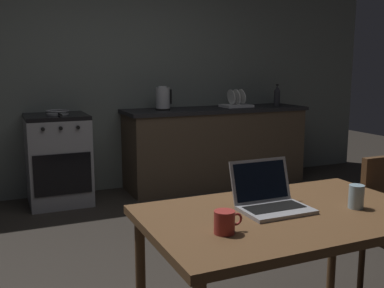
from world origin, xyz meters
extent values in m
plane|color=#2D2823|center=(0.00, 0.00, 0.00)|extent=(12.00, 12.00, 0.00)
cube|color=slate|center=(0.30, 2.46, 1.34)|extent=(6.40, 0.10, 2.67)
cube|color=#4C3D2D|center=(1.20, 2.11, 0.44)|extent=(2.10, 0.60, 0.87)
cube|color=black|center=(1.20, 2.11, 0.89)|extent=(2.16, 0.64, 0.04)
cube|color=gray|center=(-0.59, 2.11, 0.44)|extent=(0.60, 0.60, 0.87)
cube|color=black|center=(-0.59, 2.11, 0.89)|extent=(0.60, 0.60, 0.04)
cube|color=black|center=(-0.59, 1.80, 0.36)|extent=(0.54, 0.01, 0.40)
cylinder|color=black|center=(-0.75, 1.79, 0.81)|extent=(0.04, 0.02, 0.04)
cylinder|color=black|center=(-0.59, 1.79, 0.81)|extent=(0.04, 0.02, 0.04)
cylinder|color=black|center=(-0.43, 1.79, 0.81)|extent=(0.04, 0.02, 0.04)
cube|color=brown|center=(0.06, -0.86, 0.70)|extent=(1.33, 0.81, 0.04)
cylinder|color=brown|center=(-0.54, -0.51, 0.34)|extent=(0.05, 0.05, 0.68)
cylinder|color=brown|center=(0.67, -0.51, 0.34)|extent=(0.05, 0.05, 0.68)
cylinder|color=#4C331E|center=(0.74, -0.68, 0.21)|extent=(0.04, 0.04, 0.42)
cube|color=#99999E|center=(0.02, -0.84, 0.72)|extent=(0.32, 0.22, 0.02)
cube|color=black|center=(0.02, -0.82, 0.73)|extent=(0.28, 0.12, 0.00)
cube|color=#99999E|center=(0.02, -0.70, 0.83)|extent=(0.32, 0.07, 0.20)
cube|color=black|center=(0.02, -0.70, 0.83)|extent=(0.29, 0.06, 0.18)
cylinder|color=black|center=(0.55, 2.11, 0.92)|extent=(0.16, 0.16, 0.02)
cylinder|color=#B2B5BA|center=(0.55, 2.11, 1.04)|extent=(0.15, 0.15, 0.23)
cylinder|color=#B2B5BA|center=(0.55, 2.11, 1.17)|extent=(0.09, 0.09, 0.02)
cube|color=black|center=(0.64, 2.11, 1.06)|extent=(0.02, 0.02, 0.16)
cylinder|color=#2D2D33|center=(2.01, 2.06, 1.00)|extent=(0.07, 0.07, 0.18)
cone|color=#2D2D33|center=(2.01, 2.06, 1.12)|extent=(0.07, 0.07, 0.06)
cylinder|color=black|center=(2.01, 2.06, 1.16)|extent=(0.03, 0.03, 0.02)
cylinder|color=gray|center=(-0.58, 2.09, 0.92)|extent=(0.21, 0.21, 0.01)
torus|color=gray|center=(-0.58, 2.09, 0.95)|extent=(0.23, 0.23, 0.02)
cylinder|color=black|center=(-0.58, 1.89, 0.93)|extent=(0.02, 0.18, 0.02)
cylinder|color=#9E2D28|center=(-0.32, -0.98, 0.76)|extent=(0.09, 0.09, 0.09)
torus|color=#9E2D28|center=(-0.27, -0.98, 0.77)|extent=(0.05, 0.01, 0.05)
cylinder|color=#99B7C6|center=(0.40, -0.94, 0.77)|extent=(0.07, 0.07, 0.11)
cube|color=silver|center=(1.47, 2.11, 0.93)|extent=(0.34, 0.26, 0.03)
cylinder|color=white|center=(1.40, 2.11, 1.03)|extent=(0.04, 0.18, 0.18)
cylinder|color=white|center=(1.47, 2.11, 1.03)|extent=(0.04, 0.18, 0.18)
cylinder|color=white|center=(1.54, 2.11, 1.03)|extent=(0.04, 0.18, 0.18)
camera|label=1|loc=(-1.14, -2.50, 1.38)|focal=41.76mm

